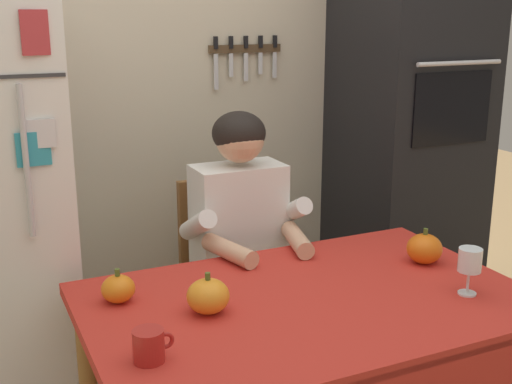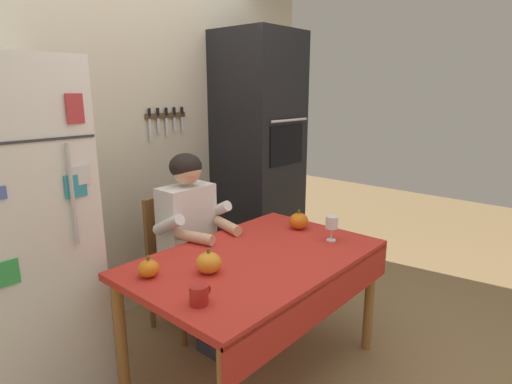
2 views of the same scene
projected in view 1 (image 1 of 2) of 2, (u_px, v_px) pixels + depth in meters
name	position (u px, v px, depth m)	size (l,w,h in m)	color
back_wall_assembly	(188.00, 82.00, 3.05)	(3.70, 0.13, 2.60)	beige
wall_oven	(407.00, 131.00, 3.22)	(0.60, 0.64, 2.10)	black
dining_table	(312.00, 325.00, 2.09)	(1.40, 0.90, 0.74)	#9E6B33
chair_behind_person	(228.00, 277.00, 2.84)	(0.40, 0.40, 0.93)	brown
seated_person	(246.00, 241.00, 2.61)	(0.47, 0.55, 1.25)	#38384C
coffee_mug	(149.00, 345.00, 1.70)	(0.11, 0.08, 0.09)	#B2231E
wine_glass	(470.00, 262.00, 2.08)	(0.07, 0.07, 0.16)	white
pumpkin_large	(424.00, 249.00, 2.36)	(0.13, 0.13, 0.13)	orange
pumpkin_medium	(118.00, 289.00, 2.05)	(0.11, 0.11, 0.11)	orange
pumpkin_small	(208.00, 296.00, 1.97)	(0.13, 0.13, 0.13)	orange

